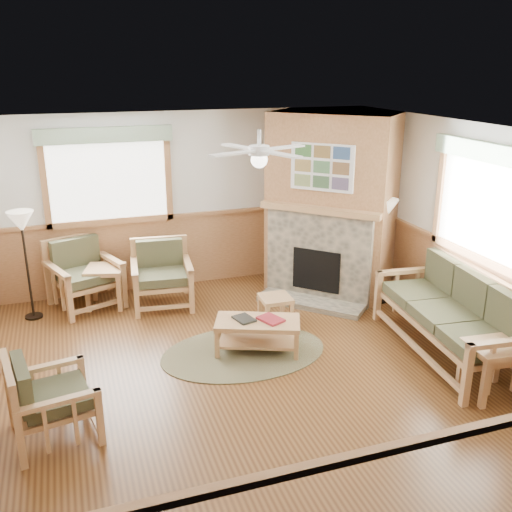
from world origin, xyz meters
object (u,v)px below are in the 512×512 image
object	(u,v)px
armchair_left	(53,397)
end_table_sofa	(491,370)
footstool	(275,309)
floor_lamp_left	(27,266)
floor_lamp_right	(382,251)
coffee_table	(258,336)
armchair_back_left	(85,274)
sofa	(449,315)
armchair_back_right	(162,275)
end_table_chairs	(106,287)

from	to	relation	value
armchair_left	end_table_sofa	distance (m)	4.44
footstool	floor_lamp_left	world-z (taller)	floor_lamp_left
floor_lamp_right	coffee_table	bearing A→B (deg)	-158.28
end_table_sofa	floor_lamp_right	bearing A→B (deg)	85.92
armchair_back_left	floor_lamp_left	distance (m)	0.80
sofa	coffee_table	world-z (taller)	sofa
armchair_back_right	coffee_table	world-z (taller)	armchair_back_right
floor_lamp_left	footstool	bearing A→B (deg)	-20.60
sofa	floor_lamp_left	world-z (taller)	floor_lamp_left
floor_lamp_left	armchair_left	bearing A→B (deg)	-84.34
sofa	armchair_left	world-z (taller)	sofa
end_table_chairs	end_table_sofa	bearing A→B (deg)	-45.52
armchair_back_right	end_table_sofa	xyz separation A→B (m)	(2.88, -3.48, -0.17)
end_table_sofa	footstool	bearing A→B (deg)	121.72
end_table_chairs	armchair_back_right	bearing A→B (deg)	-17.29
armchair_back_right	floor_lamp_right	distance (m)	3.20
end_table_sofa	footstool	xyz separation A→B (m)	(-1.51, 2.45, -0.11)
footstool	floor_lamp_left	bearing A→B (deg)	159.40
floor_lamp_right	armchair_back_left	bearing A→B (deg)	163.72
floor_lamp_right	end_table_sofa	bearing A→B (deg)	-94.08
armchair_left	end_table_chairs	distance (m)	3.07
sofa	floor_lamp_right	distance (m)	1.69
armchair_back_left	end_table_chairs	xyz separation A→B (m)	(0.28, -0.08, -0.19)
sofa	end_table_sofa	size ratio (longest dim) A/B	3.80
sofa	armchair_left	bearing A→B (deg)	-81.89
armchair_back_left	footstool	bearing A→B (deg)	-49.43
armchair_back_left	armchair_left	xyz separation A→B (m)	(-0.44, -3.06, -0.07)
armchair_back_right	armchair_back_left	bearing A→B (deg)	168.90
armchair_back_left	floor_lamp_left	xyz separation A→B (m)	(-0.73, -0.16, 0.28)
sofa	armchair_back_left	world-z (taller)	sofa
sofa	coffee_table	size ratio (longest dim) A/B	2.18
floor_lamp_left	sofa	bearing A→B (deg)	-29.45
coffee_table	end_table_sofa	size ratio (longest dim) A/B	1.74
sofa	end_table_chairs	xyz separation A→B (m)	(-3.78, 2.79, -0.21)
armchair_back_left	end_table_sofa	world-z (taller)	armchair_back_left
footstool	floor_lamp_right	size ratio (longest dim) A/B	0.26
armchair_left	end_table_sofa	world-z (taller)	armchair_left
armchair_back_left	armchair_left	bearing A→B (deg)	-118.55
sofa	end_table_sofa	distance (m)	0.96
sofa	floor_lamp_right	bearing A→B (deg)	-176.25
coffee_table	floor_lamp_right	bearing A→B (deg)	43.74
footstool	armchair_back_right	bearing A→B (deg)	143.01
armchair_back_right	coffee_table	size ratio (longest dim) A/B	0.91
sofa	footstool	distance (m)	2.26
floor_lamp_left	armchair_back_left	bearing A→B (deg)	12.69
end_table_chairs	sofa	bearing A→B (deg)	-36.44
armchair_back_right	end_table_sofa	world-z (taller)	armchair_back_right
footstool	coffee_table	bearing A→B (deg)	-124.81
floor_lamp_left	floor_lamp_right	size ratio (longest dim) A/B	0.98
sofa	end_table_chairs	world-z (taller)	sofa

